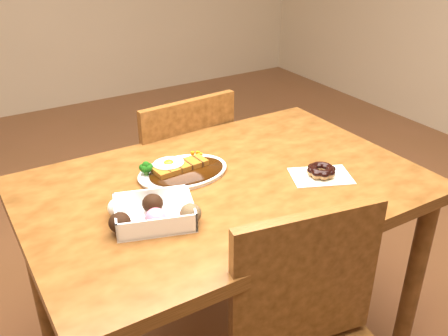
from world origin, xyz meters
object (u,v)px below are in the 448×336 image
katsu_curry_plate (181,170)px  donut_box (152,212)px  pon_de_ring (321,171)px  table (225,210)px  chair_far (175,181)px

katsu_curry_plate → donut_box: (-0.19, -0.20, 0.01)m
katsu_curry_plate → pon_de_ring: katsu_curry_plate is taller
table → donut_box: (-0.28, -0.08, 0.13)m
chair_far → donut_box: (-0.36, -0.62, 0.30)m
chair_far → katsu_curry_plate: (-0.17, -0.42, 0.29)m
table → katsu_curry_plate: 0.19m
donut_box → pon_de_ring: size_ratio=1.14×
chair_far → pon_de_ring: bearing=102.3°
katsu_curry_plate → donut_box: size_ratio=1.16×
donut_box → pon_de_ring: (0.55, -0.04, -0.01)m
katsu_curry_plate → donut_box: donut_box is taller
katsu_curry_plate → pon_de_ring: 0.44m
table → chair_far: chair_far is taller
donut_box → pon_de_ring: donut_box is taller
chair_far → katsu_curry_plate: size_ratio=3.02×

